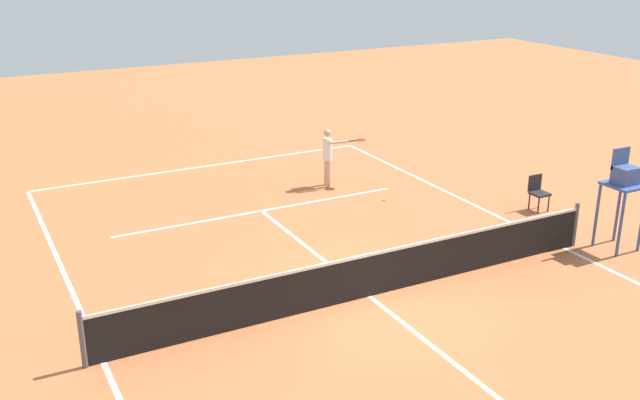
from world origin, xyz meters
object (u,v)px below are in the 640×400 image
player_serving (329,152)px  tennis_ball (384,199)px  umpire_chair (624,183)px  courtside_chair_mid (538,191)px

player_serving → tennis_ball: bearing=29.5°
player_serving → umpire_chair: umpire_chair is taller
tennis_ball → umpire_chair: umpire_chair is taller
player_serving → courtside_chair_mid: player_serving is taller
umpire_chair → tennis_ball: bearing=-60.1°
player_serving → courtside_chair_mid: (-3.99, 4.36, -0.49)m
tennis_ball → player_serving: bearing=-67.9°
tennis_ball → umpire_chair: (-3.05, 5.30, 1.57)m
umpire_chair → courtside_chair_mid: (-0.19, -2.80, -1.07)m
tennis_ball → courtside_chair_mid: bearing=142.3°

